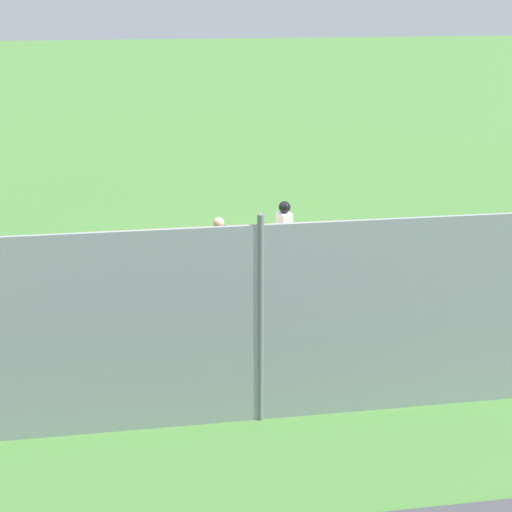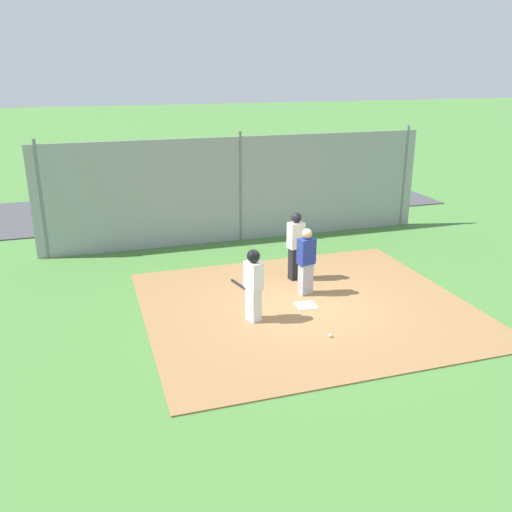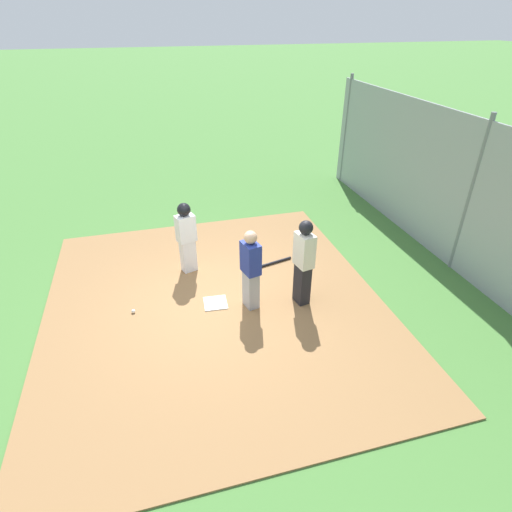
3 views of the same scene
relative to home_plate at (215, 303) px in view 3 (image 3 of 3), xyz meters
The scene contains 9 objects.
ground_plane 0.04m from the home_plate, ahead, with size 140.00×140.00×0.00m, color #477A38.
dirt_infield 0.03m from the home_plate, ahead, with size 7.20×6.40×0.03m, color olive.
home_plate is the anchor object (origin of this frame).
catcher 1.08m from the home_plate, 110.07° to the right, with size 0.43×0.34×1.62m.
umpire 1.91m from the home_plate, 102.53° to the right, with size 0.42×0.33×1.75m.
runner 1.65m from the home_plate, 13.65° to the left, with size 0.37×0.44×1.59m.
baseball_bat 1.95m from the home_plate, 55.00° to the right, with size 0.06×0.06×0.77m, color black.
baseball 1.55m from the home_plate, 85.42° to the left, with size 0.07×0.07×0.07m, color white.
backstop_fence 5.58m from the home_plate, 90.00° to the right, with size 12.00×0.10×3.35m.
Camera 3 is at (-6.40, 0.92, 4.94)m, focal length 28.83 mm.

